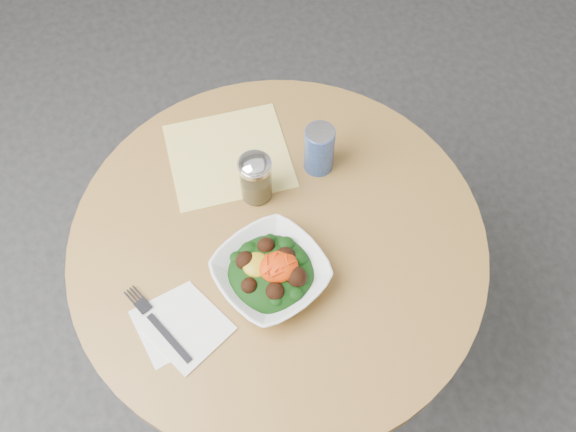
% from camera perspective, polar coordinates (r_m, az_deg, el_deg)
% --- Properties ---
extents(ground, '(6.00, 6.00, 0.00)m').
position_cam_1_polar(ground, '(2.07, -0.63, -11.83)').
color(ground, '#2A2A2C').
rests_on(ground, ground).
extents(table, '(0.90, 0.90, 0.75)m').
position_cam_1_polar(table, '(1.55, -0.83, -5.49)').
color(table, black).
rests_on(table, ground).
extents(cloth_napkin, '(0.28, 0.26, 0.00)m').
position_cam_1_polar(cloth_napkin, '(1.49, -5.28, 5.36)').
color(cloth_napkin, yellow).
rests_on(cloth_napkin, table).
extents(paper_napkins, '(0.20, 0.19, 0.00)m').
position_cam_1_polar(paper_napkins, '(1.31, -9.49, -9.65)').
color(paper_napkins, white).
rests_on(paper_napkins, table).
extents(salad_bowl, '(0.28, 0.28, 0.08)m').
position_cam_1_polar(salad_bowl, '(1.31, -1.53, -5.03)').
color(salad_bowl, white).
rests_on(salad_bowl, table).
extents(fork, '(0.10, 0.19, 0.00)m').
position_cam_1_polar(fork, '(1.32, -11.67, -9.18)').
color(fork, black).
rests_on(fork, table).
extents(spice_shaker, '(0.07, 0.07, 0.13)m').
position_cam_1_polar(spice_shaker, '(1.38, -2.89, 3.40)').
color(spice_shaker, silver).
rests_on(spice_shaker, table).
extents(beverage_can, '(0.07, 0.07, 0.13)m').
position_cam_1_polar(beverage_can, '(1.42, 2.79, 5.97)').
color(beverage_can, navy).
rests_on(beverage_can, table).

